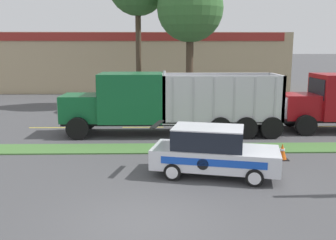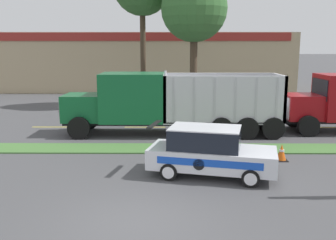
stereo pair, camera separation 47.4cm
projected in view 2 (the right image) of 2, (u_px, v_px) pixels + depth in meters
ground_plane at (133, 222)px, 9.93m from camera, size 600.00×600.00×0.00m
grass_verge at (149, 148)px, 17.10m from camera, size 120.00×1.65×0.06m
centre_line_3 at (53, 127)px, 21.88m from camera, size 2.40×0.14×0.01m
centre_line_4 at (145, 127)px, 21.85m from camera, size 2.40×0.14×0.01m
centre_line_5 at (237, 127)px, 21.82m from camera, size 2.40×0.14×0.01m
centre_line_6 at (330, 127)px, 21.78m from camera, size 2.40×0.14×0.01m
dump_truck_lead at (152, 103)px, 19.89m from camera, size 11.49×2.84×3.44m
rally_car at (210, 151)px, 13.42m from camera, size 4.79×2.81×1.81m
traffic_cone at (282, 153)px, 15.30m from camera, size 0.49×0.49×0.69m
store_building_backdrop at (118, 61)px, 43.18m from camera, size 37.63×12.10×6.11m
tree_behind_right at (194, 2)px, 26.29m from camera, size 4.71×4.71×10.83m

